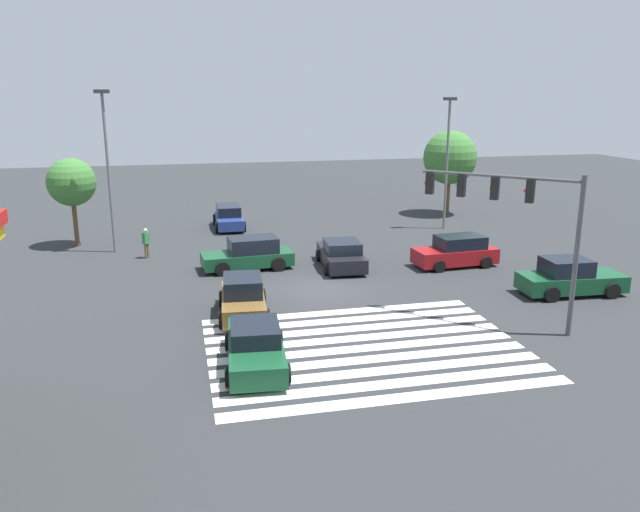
{
  "coord_description": "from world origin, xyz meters",
  "views": [
    {
      "loc": [
        -6.14,
        -26.61,
        8.68
      ],
      "look_at": [
        0.0,
        0.0,
        1.54
      ],
      "focal_mm": 35.0,
      "sensor_mm": 36.0,
      "label": 1
    }
  ],
  "objects_px": {
    "car_5": "(229,217)",
    "car_2": "(243,298)",
    "tree_corner_b": "(71,182)",
    "car_1": "(341,255)",
    "car_6": "(255,346)",
    "traffic_signal_mast": "(514,209)",
    "pedestrian": "(146,242)",
    "tree_corner_a": "(450,158)",
    "car_3": "(456,252)",
    "car_0": "(570,278)",
    "car_4": "(249,254)",
    "street_light_pole_b": "(447,152)",
    "street_light_pole_a": "(107,158)"
  },
  "relations": [
    {
      "from": "car_0",
      "to": "car_6",
      "type": "bearing_deg",
      "value": -159.89
    },
    {
      "from": "car_0",
      "to": "car_6",
      "type": "relative_size",
      "value": 0.99
    },
    {
      "from": "car_6",
      "to": "street_light_pole_a",
      "type": "relative_size",
      "value": 0.53
    },
    {
      "from": "traffic_signal_mast",
      "to": "tree_corner_a",
      "type": "relative_size",
      "value": 0.97
    },
    {
      "from": "street_light_pole_a",
      "to": "street_light_pole_b",
      "type": "distance_m",
      "value": 20.76
    },
    {
      "from": "car_3",
      "to": "tree_corner_b",
      "type": "xyz_separation_m",
      "value": [
        -19.76,
        9.06,
        2.99
      ]
    },
    {
      "from": "car_6",
      "to": "street_light_pole_b",
      "type": "bearing_deg",
      "value": 145.9
    },
    {
      "from": "car_2",
      "to": "street_light_pole_b",
      "type": "relative_size",
      "value": 0.5
    },
    {
      "from": "tree_corner_a",
      "to": "tree_corner_b",
      "type": "relative_size",
      "value": 1.19
    },
    {
      "from": "car_1",
      "to": "pedestrian",
      "type": "xyz_separation_m",
      "value": [
        -9.81,
        4.18,
        0.25
      ]
    },
    {
      "from": "car_2",
      "to": "car_6",
      "type": "distance_m",
      "value": 4.84
    },
    {
      "from": "car_0",
      "to": "tree_corner_a",
      "type": "height_order",
      "value": "tree_corner_a"
    },
    {
      "from": "pedestrian",
      "to": "tree_corner_b",
      "type": "bearing_deg",
      "value": -179.96
    },
    {
      "from": "street_light_pole_b",
      "to": "tree_corner_a",
      "type": "bearing_deg",
      "value": 63.32
    },
    {
      "from": "street_light_pole_a",
      "to": "car_1",
      "type": "bearing_deg",
      "value": -27.19
    },
    {
      "from": "car_5",
      "to": "street_light_pole_b",
      "type": "relative_size",
      "value": 0.51
    },
    {
      "from": "pedestrian",
      "to": "tree_corner_a",
      "type": "bearing_deg",
      "value": 64.07
    },
    {
      "from": "car_1",
      "to": "pedestrian",
      "type": "distance_m",
      "value": 10.66
    },
    {
      "from": "car_4",
      "to": "car_6",
      "type": "height_order",
      "value": "car_4"
    },
    {
      "from": "car_2",
      "to": "street_light_pole_b",
      "type": "height_order",
      "value": "street_light_pole_b"
    },
    {
      "from": "car_5",
      "to": "pedestrian",
      "type": "relative_size",
      "value": 2.65
    },
    {
      "from": "car_0",
      "to": "car_5",
      "type": "xyz_separation_m",
      "value": [
        -13.54,
        17.62,
        -0.01
      ]
    },
    {
      "from": "car_6",
      "to": "tree_corner_a",
      "type": "xyz_separation_m",
      "value": [
        17.2,
        23.2,
        3.51
      ]
    },
    {
      "from": "traffic_signal_mast",
      "to": "pedestrian",
      "type": "relative_size",
      "value": 3.62
    },
    {
      "from": "traffic_signal_mast",
      "to": "car_4",
      "type": "height_order",
      "value": "traffic_signal_mast"
    },
    {
      "from": "car_3",
      "to": "tree_corner_a",
      "type": "distance_m",
      "value": 14.88
    },
    {
      "from": "traffic_signal_mast",
      "to": "car_3",
      "type": "height_order",
      "value": "traffic_signal_mast"
    },
    {
      "from": "street_light_pole_b",
      "to": "car_2",
      "type": "bearing_deg",
      "value": -137.02
    },
    {
      "from": "car_5",
      "to": "street_light_pole_b",
      "type": "height_order",
      "value": "street_light_pole_b"
    },
    {
      "from": "street_light_pole_b",
      "to": "car_3",
      "type": "bearing_deg",
      "value": -110.12
    },
    {
      "from": "car_3",
      "to": "car_4",
      "type": "bearing_deg",
      "value": -13.99
    },
    {
      "from": "traffic_signal_mast",
      "to": "car_5",
      "type": "xyz_separation_m",
      "value": [
        -8.92,
        20.32,
        -3.8
      ]
    },
    {
      "from": "car_5",
      "to": "car_6",
      "type": "bearing_deg",
      "value": -2.24
    },
    {
      "from": "car_5",
      "to": "car_2",
      "type": "bearing_deg",
      "value": -2.59
    },
    {
      "from": "car_4",
      "to": "street_light_pole_b",
      "type": "bearing_deg",
      "value": -157.91
    },
    {
      "from": "car_4",
      "to": "tree_corner_b",
      "type": "height_order",
      "value": "tree_corner_b"
    },
    {
      "from": "car_1",
      "to": "car_2",
      "type": "distance_m",
      "value": 8.31
    },
    {
      "from": "car_0",
      "to": "street_light_pole_b",
      "type": "bearing_deg",
      "value": 92.26
    },
    {
      "from": "tree_corner_b",
      "to": "car_0",
      "type": "bearing_deg",
      "value": -32.7
    },
    {
      "from": "car_6",
      "to": "pedestrian",
      "type": "height_order",
      "value": "pedestrian"
    },
    {
      "from": "street_light_pole_a",
      "to": "car_5",
      "type": "bearing_deg",
      "value": 36.76
    },
    {
      "from": "traffic_signal_mast",
      "to": "tree_corner_b",
      "type": "relative_size",
      "value": 1.16
    },
    {
      "from": "car_0",
      "to": "car_4",
      "type": "bearing_deg",
      "value": 154.69
    },
    {
      "from": "street_light_pole_a",
      "to": "pedestrian",
      "type": "bearing_deg",
      "value": -44.73
    },
    {
      "from": "car_1",
      "to": "car_4",
      "type": "xyz_separation_m",
      "value": [
        -4.63,
        0.82,
        0.09
      ]
    },
    {
      "from": "car_4",
      "to": "street_light_pole_a",
      "type": "xyz_separation_m",
      "value": [
        -6.98,
        5.15,
        4.49
      ]
    },
    {
      "from": "tree_corner_b",
      "to": "car_1",
      "type": "bearing_deg",
      "value": -29.9
    },
    {
      "from": "tree_corner_b",
      "to": "car_5",
      "type": "bearing_deg",
      "value": 18.69
    },
    {
      "from": "pedestrian",
      "to": "car_4",
      "type": "bearing_deg",
      "value": 10.14
    },
    {
      "from": "car_1",
      "to": "car_3",
      "type": "height_order",
      "value": "car_3"
    }
  ]
}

